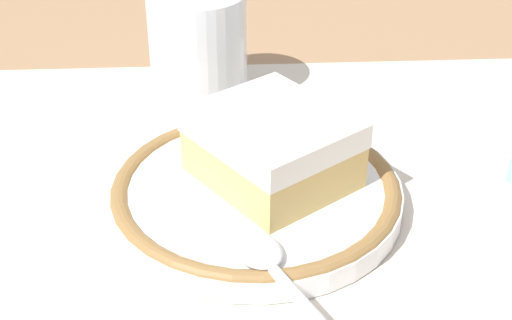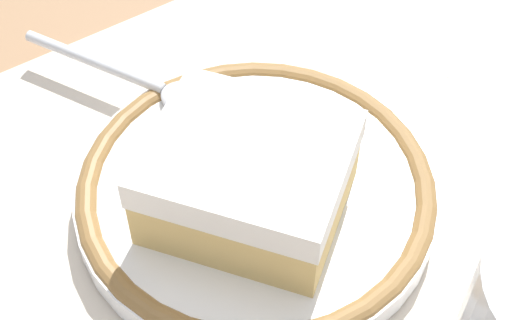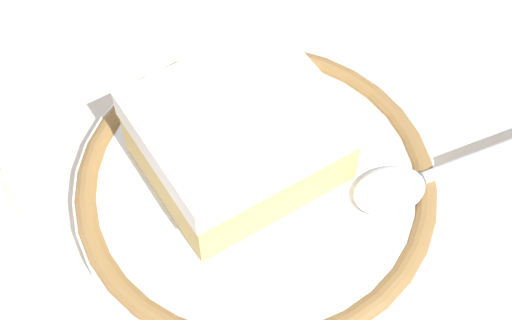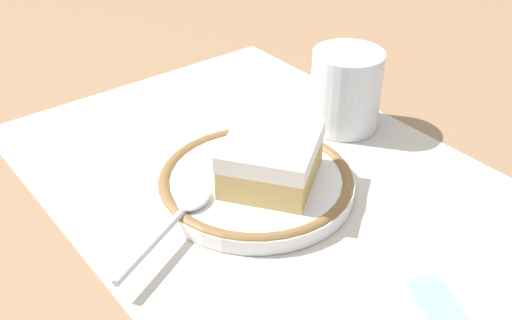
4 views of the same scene
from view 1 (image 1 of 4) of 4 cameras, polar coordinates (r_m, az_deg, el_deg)
The scene contains 6 objects.
ground_plane at distance 0.52m, azimuth -1.83°, elevation -2.23°, with size 2.40×2.40×0.00m, color #9E7551.
placemat at distance 0.52m, azimuth -1.83°, elevation -2.16°, with size 0.53×0.39×0.00m, color beige.
plate at distance 0.49m, azimuth -0.00°, elevation -2.48°, with size 0.19×0.19×0.02m.
cake_slice at distance 0.49m, azimuth 1.26°, elevation 0.98°, with size 0.12×0.12×0.05m.
spoon at distance 0.42m, azimuth 1.57°, elevation -8.44°, with size 0.08×0.13×0.01m.
cup at distance 0.62m, azimuth -4.34°, elevation 8.01°, with size 0.08×0.08×0.09m.
Camera 1 is at (-0.01, -0.42, 0.30)m, focal length 53.32 mm.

